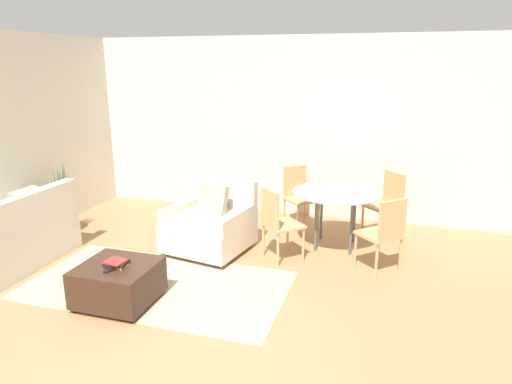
% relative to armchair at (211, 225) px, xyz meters
% --- Properties ---
extents(ground_plane, '(20.00, 20.00, 0.00)m').
position_rel_armchair_xyz_m(ground_plane, '(0.33, -1.94, -0.34)').
color(ground_plane, '#A3754C').
extents(wall_back, '(12.00, 0.06, 2.75)m').
position_rel_armchair_xyz_m(wall_back, '(0.33, 1.81, 1.04)').
color(wall_back, beige).
rests_on(wall_back, ground_plane).
extents(wall_left, '(0.06, 12.00, 2.75)m').
position_rel_armchair_xyz_m(wall_left, '(-2.63, -0.44, 1.04)').
color(wall_left, beige).
rests_on(wall_left, ground_plane).
extents(area_rug, '(2.82, 1.51, 0.01)m').
position_rel_armchair_xyz_m(area_rug, '(-0.19, -1.10, -0.34)').
color(area_rug, tan).
rests_on(area_rug, ground_plane).
extents(armchair, '(1.09, 1.08, 0.88)m').
position_rel_armchair_xyz_m(armchair, '(0.00, 0.00, 0.00)').
color(armchair, beige).
rests_on(armchair, ground_plane).
extents(ottoman, '(0.73, 0.69, 0.41)m').
position_rel_armchair_xyz_m(ottoman, '(-0.37, -1.55, -0.11)').
color(ottoman, '#382319').
rests_on(ottoman, ground_plane).
extents(book_stack, '(0.22, 0.21, 0.07)m').
position_rel_armchair_xyz_m(book_stack, '(-0.35, -1.57, 0.11)').
color(book_stack, gold).
rests_on(book_stack, ottoman).
extents(tv_remote_primary, '(0.10, 0.15, 0.01)m').
position_rel_armchair_xyz_m(tv_remote_primary, '(-0.35, -1.67, 0.08)').
color(tv_remote_primary, black).
rests_on(tv_remote_primary, ottoman).
extents(potted_plant, '(0.34, 0.34, 1.03)m').
position_rel_armchair_xyz_m(potted_plant, '(-2.27, 0.04, -0.07)').
color(potted_plant, brown).
rests_on(potted_plant, ground_plane).
extents(dining_table, '(1.14, 1.14, 0.75)m').
position_rel_armchair_xyz_m(dining_table, '(1.52, 0.58, 0.33)').
color(dining_table, '#99A8AD').
rests_on(dining_table, ground_plane).
extents(dining_chair_near_left, '(0.59, 0.59, 0.90)m').
position_rel_armchair_xyz_m(dining_chair_near_left, '(0.89, -0.05, 0.18)').
color(dining_chair_near_left, tan).
rests_on(dining_chair_near_left, ground_plane).
extents(dining_chair_near_right, '(0.59, 0.59, 0.90)m').
position_rel_armchair_xyz_m(dining_chair_near_right, '(2.15, -0.05, 0.18)').
color(dining_chair_near_right, tan).
rests_on(dining_chair_near_right, ground_plane).
extents(dining_chair_far_left, '(0.59, 0.59, 0.90)m').
position_rel_armchair_xyz_m(dining_chair_far_left, '(0.89, 1.21, 0.18)').
color(dining_chair_far_left, tan).
rests_on(dining_chair_far_left, ground_plane).
extents(dining_chair_far_right, '(0.59, 0.59, 0.90)m').
position_rel_armchair_xyz_m(dining_chair_far_right, '(2.15, 1.21, 0.18)').
color(dining_chair_far_right, tan).
rests_on(dining_chair_far_right, ground_plane).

